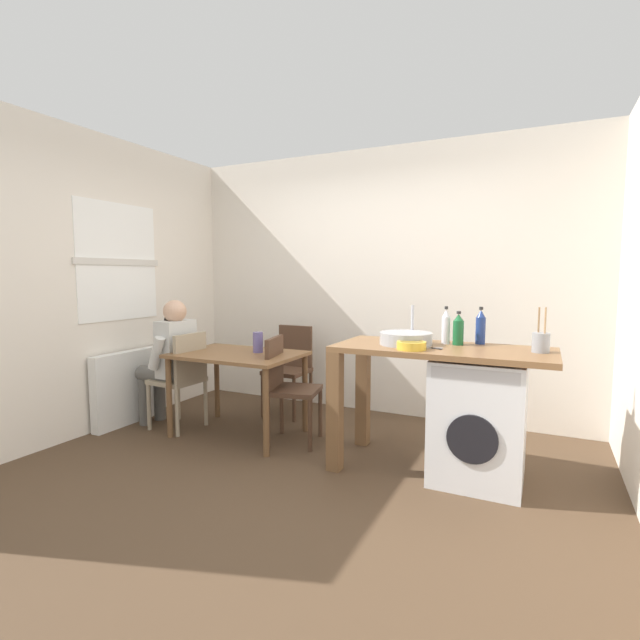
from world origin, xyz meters
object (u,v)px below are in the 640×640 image
object	(u,v)px
washing_machine	(478,419)
mixing_bowl	(411,345)
bottle_squat_brown	(458,330)
dining_table	(238,364)
bottle_tall_green	(446,327)
bottle_clear_small	(481,327)
chair_person_seat	(183,375)
chair_opposite	(286,383)
utensil_crock	(541,342)
chair_spare_by_wall	(291,364)
seated_person	(170,356)
vase	(258,342)

from	to	relation	value
washing_machine	mixing_bowl	distance (m)	0.70
bottle_squat_brown	mixing_bowl	size ratio (longest dim) A/B	1.23
dining_table	mixing_bowl	world-z (taller)	mixing_bowl
bottle_tall_green	bottle_clear_small	bearing A→B (deg)	24.73
chair_person_seat	chair_opposite	distance (m)	1.03
chair_person_seat	bottle_tall_green	xyz separation A→B (m)	(2.33, 0.24, 0.54)
mixing_bowl	utensil_crock	world-z (taller)	utensil_crock
bottle_tall_green	chair_person_seat	bearing A→B (deg)	-174.22
chair_opposite	washing_machine	bearing A→B (deg)	75.22
bottle_tall_green	mixing_bowl	bearing A→B (deg)	-113.87
chair_person_seat	dining_table	bearing A→B (deg)	-75.87
chair_person_seat	bottle_tall_green	distance (m)	2.40
mixing_bowl	utensil_crock	distance (m)	0.84
bottle_tall_green	mixing_bowl	world-z (taller)	bottle_tall_green
washing_machine	chair_spare_by_wall	bearing A→B (deg)	157.48
seated_person	bottle_tall_green	world-z (taller)	same
dining_table	chair_opposite	distance (m)	0.50
seated_person	vase	size ratio (longest dim) A/B	6.56
seated_person	utensil_crock	distance (m)	3.14
chair_opposite	utensil_crock	bearing A→B (deg)	77.24
seated_person	mixing_bowl	bearing A→B (deg)	-90.07
chair_person_seat	washing_machine	xyz separation A→B (m)	(2.60, 0.07, -0.08)
bottle_squat_brown	chair_person_seat	bearing A→B (deg)	-174.76
chair_spare_by_wall	seated_person	bearing A→B (deg)	47.22
chair_spare_by_wall	washing_machine	size ratio (longest dim) A/B	1.05
chair_opposite	seated_person	distance (m)	1.20
bottle_clear_small	seated_person	bearing A→B (deg)	-173.02
chair_spare_by_wall	vase	distance (m)	0.75
washing_machine	chair_person_seat	bearing A→B (deg)	-178.46
utensil_crock	vase	xyz separation A→B (m)	(-2.27, 0.08, -0.16)
mixing_bowl	dining_table	bearing A→B (deg)	171.84
chair_spare_by_wall	utensil_crock	bearing A→B (deg)	161.99
vase	seated_person	bearing A→B (deg)	-167.17
dining_table	mixing_bowl	distance (m)	1.67
chair_spare_by_wall	seated_person	size ratio (longest dim) A/B	0.75
mixing_bowl	chair_opposite	bearing A→B (deg)	166.88
chair_person_seat	seated_person	distance (m)	0.23
utensil_crock	vase	size ratio (longest dim) A/B	1.64
washing_machine	bottle_tall_green	xyz separation A→B (m)	(-0.27, 0.17, 0.62)
bottle_tall_green	utensil_crock	bearing A→B (deg)	-10.12
chair_spare_by_wall	washing_machine	distance (m)	2.11
utensil_crock	washing_machine	bearing A→B (deg)	-171.90
chair_person_seat	bottle_clear_small	bearing A→B (deg)	-79.07
bottle_clear_small	vase	world-z (taller)	bottle_clear_small
seated_person	dining_table	bearing A→B (deg)	-79.03
chair_opposite	chair_person_seat	bearing A→B (deg)	-94.56
seated_person	bottle_clear_small	size ratio (longest dim) A/B	4.36
chair_spare_by_wall	bottle_squat_brown	world-z (taller)	bottle_squat_brown
dining_table	bottle_squat_brown	xyz separation A→B (m)	(1.87, 0.12, 0.39)
washing_machine	bottle_clear_small	distance (m)	0.67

